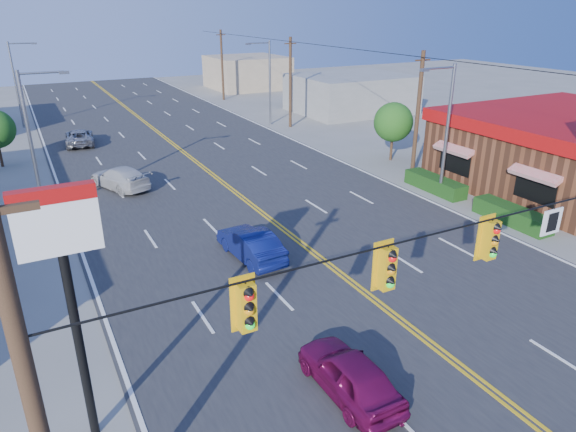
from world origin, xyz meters
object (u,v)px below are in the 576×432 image
pizza_hut_sign (65,267)px  car_silver (80,138)px  signal_span (515,250)px  kfc (569,149)px  car_white (120,178)px  car_magenta (350,375)px  car_blue (251,245)px

pizza_hut_sign → car_silver: bearing=83.4°
signal_span → car_silver: (-6.93, 37.93, -4.23)m
kfc → car_white: bearing=154.0°
car_magenta → kfc: bearing=-157.7°
signal_span → car_magenta: signal_span is taller
car_white → car_magenta: bearing=74.1°
kfc → car_magenta: kfc is taller
pizza_hut_sign → car_magenta: bearing=-15.8°
kfc → car_magenta: (-23.81, -10.00, -1.69)m
signal_span → kfc: bearing=30.9°
signal_span → car_white: (-6.13, 24.76, -4.18)m
kfc → pizza_hut_sign: 32.04m
car_magenta → car_silver: bearing=-85.5°
kfc → signal_span: bearing=-149.1°
kfc → car_white: kfc is taller
signal_span → pizza_hut_sign: signal_span is taller
signal_span → pizza_hut_sign: bearing=159.8°
car_white → car_silver: bearing=-108.3°
pizza_hut_sign → car_white: 21.76m
signal_span → car_magenta: size_ratio=5.98×
car_magenta → car_blue: 9.73m
car_white → signal_span: bearing=82.1°
car_magenta → car_silver: 36.07m
car_blue → car_silver: car_blue is taller
pizza_hut_sign → car_magenta: pizza_hut_sign is taller
signal_span → car_white: bearing=103.9°
car_white → car_silver: 13.19m
pizza_hut_sign → car_white: bearing=77.1°
pizza_hut_sign → car_silver: pizza_hut_sign is taller
signal_span → car_silver: bearing=100.4°
pizza_hut_sign → car_white: (4.75, 20.76, -4.48)m
kfc → car_magenta: size_ratio=4.01×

